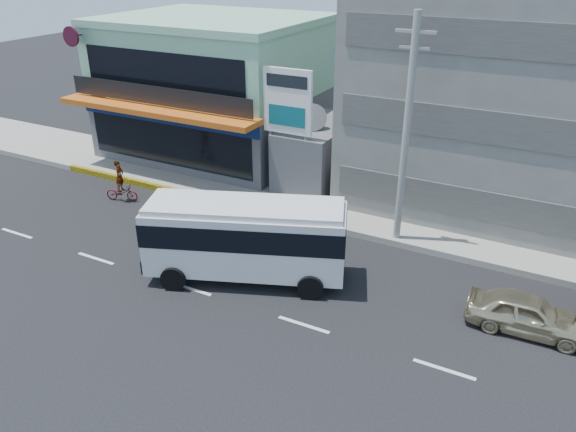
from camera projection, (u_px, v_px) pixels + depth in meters
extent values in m
plane|color=black|center=(190.00, 289.00, 22.07)|extent=(120.00, 120.00, 0.00)
cube|color=gray|center=(390.00, 217.00, 27.47)|extent=(70.00, 5.00, 0.30)
cube|color=#47474C|center=(219.00, 122.00, 35.68)|extent=(12.00, 10.00, 4.00)
cube|color=#8FCBA9|center=(215.00, 58.00, 33.93)|extent=(12.00, 10.00, 4.00)
cube|color=#C05816|center=(156.00, 110.00, 30.12)|extent=(12.40, 1.80, 0.30)
cube|color=#0B1C51|center=(166.00, 117.00, 30.96)|extent=(12.00, 0.12, 0.80)
cube|color=black|center=(168.00, 143.00, 31.64)|extent=(11.00, 0.06, 2.60)
cube|color=gray|center=(539.00, 65.00, 26.74)|extent=(16.00, 12.00, 14.00)
cube|color=#47474C|center=(319.00, 155.00, 30.85)|extent=(3.00, 6.00, 3.50)
cylinder|color=slate|center=(312.00, 128.00, 29.25)|extent=(1.50, 1.50, 0.15)
cylinder|color=gray|center=(270.00, 139.00, 28.59)|extent=(0.16, 0.16, 6.50)
cylinder|color=gray|center=(305.00, 145.00, 27.75)|extent=(0.16, 0.16, 6.50)
cube|color=white|center=(288.00, 102.00, 27.27)|extent=(2.60, 0.18, 3.20)
cylinder|color=#999993|center=(406.00, 137.00, 23.25)|extent=(0.30, 0.30, 10.00)
cube|color=#999993|center=(416.00, 31.00, 21.41)|extent=(1.60, 0.12, 0.12)
cube|color=#999993|center=(414.00, 48.00, 21.67)|extent=(1.20, 0.10, 0.10)
cube|color=silver|center=(246.00, 238.00, 22.06)|extent=(8.14, 5.10, 2.56)
cube|color=black|center=(245.00, 227.00, 21.84)|extent=(8.22, 5.17, 0.95)
cube|color=silver|center=(245.00, 206.00, 21.45)|extent=(7.86, 4.81, 0.22)
cylinder|color=black|center=(174.00, 278.00, 21.80)|extent=(1.05, 0.65, 1.00)
cylinder|color=black|center=(190.00, 248.00, 23.99)|extent=(1.05, 0.65, 1.00)
cylinder|color=black|center=(310.00, 287.00, 21.25)|extent=(1.05, 0.65, 1.00)
cylinder|color=black|center=(315.00, 255.00, 23.44)|extent=(1.05, 0.65, 1.00)
imported|color=beige|center=(528.00, 314.00, 19.40)|extent=(4.16, 1.81, 1.40)
imported|color=#4D0B11|center=(122.00, 192.00, 29.43)|extent=(1.83, 1.08, 0.91)
imported|color=#66594C|center=(120.00, 176.00, 29.02)|extent=(0.56, 0.70, 1.66)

